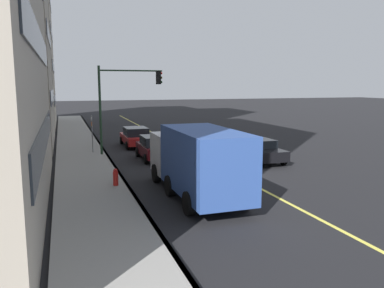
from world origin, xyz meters
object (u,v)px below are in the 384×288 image
Objects in this scene: car_maroon at (156,147)px; street_sign_post at (92,132)px; traffic_light_mast at (124,94)px; fire_hydrant at (116,179)px; car_black at (258,150)px; car_red at (136,137)px; truck_blue at (197,160)px.

street_sign_post is (3.14, 3.73, 0.79)m from car_maroon.
fire_hydrant is at bearing 168.02° from traffic_light_mast.
car_red is at bearing 35.44° from car_black.
street_sign_post is at bearing 49.96° from car_maroon.
car_red is 1.67× the size of street_sign_post.
car_maroon is at bearing -142.82° from traffic_light_mast.
car_maroon is at bearing -1.85° from truck_blue.
car_black is at bearing -46.12° from truck_blue.
traffic_light_mast is 2.24× the size of street_sign_post.
car_maroon reaches higher than fire_hydrant.
street_sign_post reaches higher than fire_hydrant.
fire_hydrant is (-3.52, 9.26, -0.25)m from car_black.
traffic_light_mast is 9.39m from fire_hydrant.
car_black is 8.52m from truck_blue.
street_sign_post is at bearing 127.15° from car_red.
truck_blue reaches higher than car_red.
street_sign_post is at bearing 16.29° from truck_blue.
fire_hydrant is (2.36, 3.15, -1.14)m from truck_blue.
truck_blue is (-8.68, 0.28, 0.82)m from car_maroon.
car_black reaches higher than fire_hydrant.
traffic_light_mast is 6.36× the size of fire_hydrant.
car_maroon is 0.88× the size of car_red.
traffic_light_mast is (10.83, 1.35, 2.50)m from truck_blue.
fire_hydrant is (-6.32, 3.43, -0.32)m from car_maroon.
street_sign_post is (5.94, 9.56, 0.86)m from car_black.
car_black is (-2.81, -5.83, -0.07)m from car_maroon.
truck_blue is at bearing 179.95° from car_red.
street_sign_post is (-2.63, 3.47, 0.82)m from car_red.
car_black is 11.29m from street_sign_post.
car_red is 5.11m from traffic_light_mast.
car_red is 14.47m from truck_blue.
car_maroon is at bearing 64.30° from car_black.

